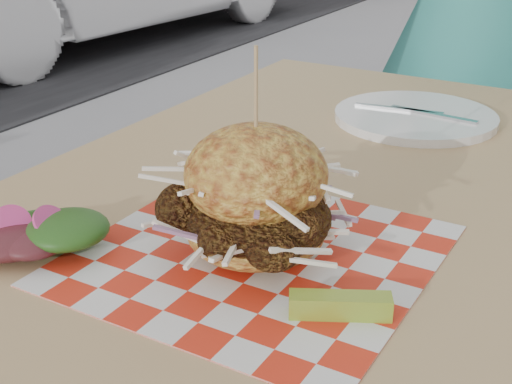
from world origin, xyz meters
TOP-DOWN VIEW (x-y plane):
  - diner at (-0.24, 1.00)m, footprint 0.62×0.44m
  - patio_table at (-0.16, 0.07)m, footprint 0.80×1.20m
  - patio_chair at (-0.18, 1.15)m, footprint 0.51×0.52m
  - paper_liner at (-0.16, -0.14)m, footprint 0.36×0.36m
  - sandwich at (-0.16, -0.14)m, footprint 0.20×0.20m
  - pickle_spear at (-0.03, -0.21)m, footprint 0.09×0.06m
  - side_salad at (-0.36, -0.27)m, footprint 0.14×0.13m
  - place_setting at (-0.16, 0.39)m, footprint 0.27×0.27m

SIDE VIEW (x-z plane):
  - patio_chair at x=-0.18m, z-range 0.08..1.03m
  - patio_table at x=-0.16m, z-range 0.30..1.05m
  - paper_liner at x=-0.16m, z-range 0.75..0.75m
  - place_setting at x=-0.16m, z-range 0.75..0.77m
  - pickle_spear at x=-0.03m, z-range 0.75..0.77m
  - side_salad at x=-0.36m, z-range 0.74..0.79m
  - diner at x=-0.24m, z-range 0.00..1.59m
  - sandwich at x=-0.16m, z-range 0.70..0.93m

